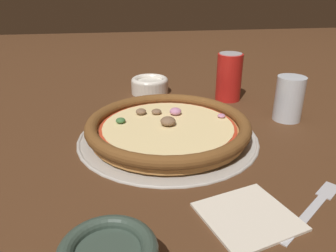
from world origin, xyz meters
TOP-DOWN VIEW (x-y plane):
  - ground_plane at (0.00, 0.00)m, footprint 3.00×3.00m
  - pizza_tray at (0.00, 0.00)m, footprint 0.36×0.36m
  - pizza at (0.00, -0.00)m, footprint 0.33×0.33m
  - bowl_near at (0.01, -0.29)m, footprint 0.10×0.10m
  - drinking_cup at (-0.28, -0.05)m, footprint 0.06×0.06m
  - napkin at (-0.07, 0.26)m, footprint 0.14×0.14m
  - fork at (-0.17, 0.25)m, footprint 0.15×0.12m
  - beverage_can at (-0.19, -0.21)m, footprint 0.07×0.07m

SIDE VIEW (x-z plane):
  - ground_plane at x=0.00m, z-range 0.00..0.00m
  - fork at x=-0.17m, z-range 0.00..0.00m
  - pizza_tray at x=0.00m, z-range 0.00..0.01m
  - napkin at x=-0.07m, z-range 0.00..0.01m
  - bowl_near at x=0.01m, z-range 0.00..0.05m
  - pizza at x=0.00m, z-range 0.01..0.04m
  - drinking_cup at x=-0.28m, z-range 0.00..0.10m
  - beverage_can at x=-0.19m, z-range 0.00..0.12m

